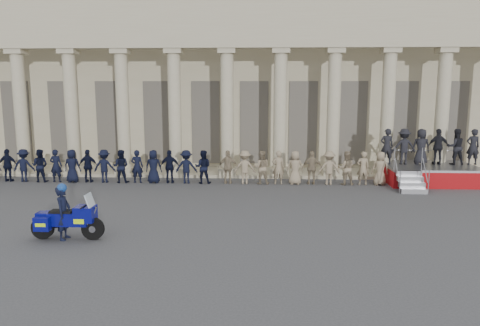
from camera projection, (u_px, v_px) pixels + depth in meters
name	position (u px, v px, depth m)	size (l,w,h in m)	color
ground	(172.00, 222.00, 15.72)	(90.00, 90.00, 0.00)	#3D3D3F
building	(214.00, 85.00, 29.49)	(40.00, 12.50, 9.00)	tan
officer_rank	(176.00, 167.00, 21.84)	(19.71, 0.59, 1.56)	black
reviewing_stand	(428.00, 153.00, 21.94)	(4.62, 3.98, 2.52)	gray
motorcycle	(68.00, 219.00, 13.91)	(2.20, 0.90, 1.42)	black
rider	(63.00, 212.00, 13.87)	(0.39, 0.59, 1.71)	black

